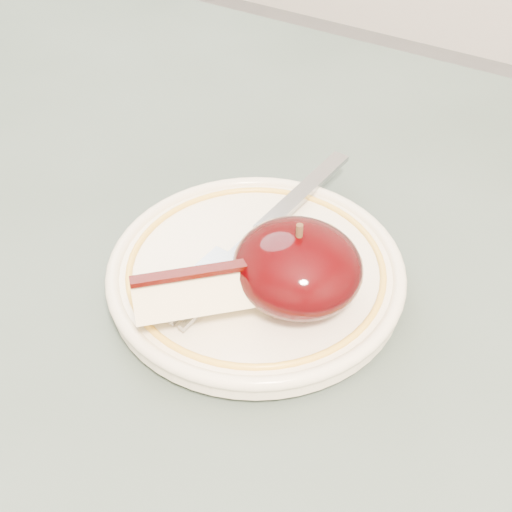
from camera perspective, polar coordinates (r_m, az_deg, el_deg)
The scene contains 5 objects.
table at distance 0.51m, azimuth -11.90°, elevation -13.53°, with size 0.90×0.90×0.75m.
plate at distance 0.45m, azimuth -0.00°, elevation -1.31°, with size 0.19×0.19×0.02m.
apple_half at distance 0.41m, azimuth 3.34°, elevation -0.89°, with size 0.08×0.07×0.06m.
apple_wedge at distance 0.41m, azimuth -4.47°, elevation -3.05°, with size 0.08×0.08×0.04m.
fork at distance 0.46m, azimuth 0.28°, elevation 1.91°, with size 0.04×0.20×0.00m.
Camera 1 is at (0.23, -0.19, 1.08)m, focal length 50.00 mm.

